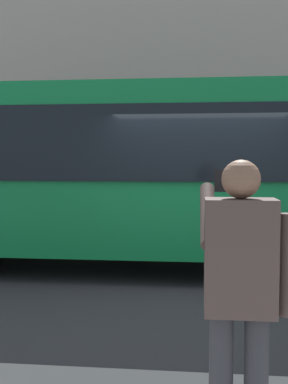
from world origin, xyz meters
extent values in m
plane|color=#2B2B2D|center=(0.00, 0.00, 0.00)|extent=(60.00, 60.00, 0.00)
cube|color=#A89E8E|center=(0.00, -6.80, 6.00)|extent=(28.00, 0.80, 12.00)
cube|color=#0F7238|center=(1.06, -0.76, 1.70)|extent=(9.00, 2.50, 2.60)
cube|color=black|center=(1.06, 0.50, 2.10)|extent=(7.60, 0.06, 1.10)
cylinder|color=#2D2D33|center=(-0.29, 4.53, 0.56)|extent=(0.14, 0.14, 0.82)
cylinder|color=#2D2D33|center=(-0.09, 4.53, 0.56)|extent=(0.14, 0.14, 0.82)
cube|color=#473833|center=(-0.19, 4.53, 1.30)|extent=(0.40, 0.24, 0.66)
sphere|color=brown|center=(-0.19, 4.53, 1.74)|extent=(0.22, 0.22, 0.22)
cylinder|color=#473833|center=(-0.45, 4.53, 1.26)|extent=(0.09, 0.09, 0.58)
cylinder|color=#473833|center=(-0.01, 4.37, 1.52)|extent=(0.09, 0.48, 0.37)
cube|color=black|center=(-0.09, 4.23, 1.72)|extent=(0.07, 0.01, 0.14)
camera|label=1|loc=(0.06, 7.25, 1.84)|focal=44.70mm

